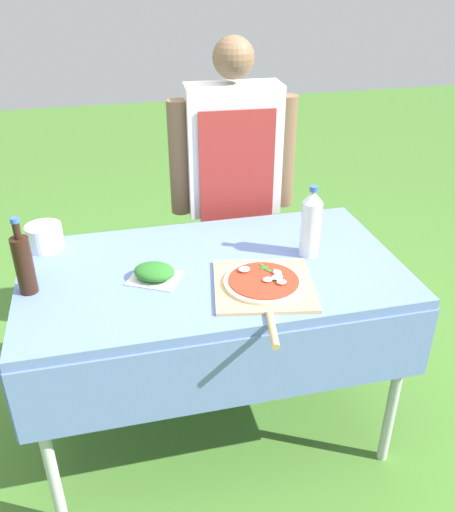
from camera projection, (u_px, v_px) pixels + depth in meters
The scene contains 8 objects.
ground_plane at pixel (215, 425), 2.39m from camera, with size 12.00×12.00×0.00m, color #477A2D.
prep_table at pixel (212, 287), 2.03m from camera, with size 1.41×0.79×0.81m.
person_cook at pixel (233, 181), 2.48m from camera, with size 0.57×0.21×1.53m.
pizza_on_peel at pixel (264, 285), 1.86m from camera, with size 0.40×0.53×0.05m.
oil_bottle at pixel (24, 263), 1.80m from camera, with size 0.06×0.06×0.28m.
water_bottle at pixel (311, 223), 2.01m from camera, with size 0.08×0.08×0.28m.
herb_container at pixel (154, 273), 1.91m from camera, with size 0.22×0.20×0.06m.
mixing_tub at pixel (45, 237), 2.10m from camera, with size 0.14×0.14×0.10m, color silver.
Camera 1 is at (-0.34, -1.68, 1.82)m, focal length 38.00 mm.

